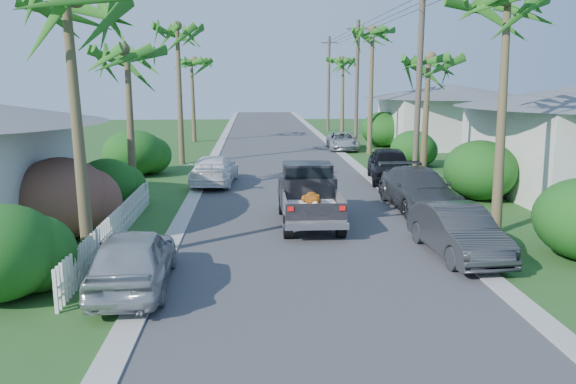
{
  "coord_description": "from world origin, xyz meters",
  "views": [
    {
      "loc": [
        -1.69,
        -11.72,
        5.0
      ],
      "look_at": [
        -0.6,
        6.1,
        1.4
      ],
      "focal_mm": 35.0,
      "sensor_mm": 36.0,
      "label": 1
    }
  ],
  "objects": [
    {
      "name": "parked_car_lf",
      "position": [
        -3.6,
        15.07,
        0.7
      ],
      "size": [
        2.32,
        4.94,
        1.39
      ],
      "primitive_type": "imported",
      "rotation": [
        0.0,
        0.0,
        3.06
      ],
      "color": "white",
      "rests_on": "ground"
    },
    {
      "name": "palm_l_d",
      "position": [
        -6.5,
        34.0,
        6.44
      ],
      "size": [
        4.4,
        4.4,
        7.7
      ],
      "color": "brown",
      "rests_on": "ground"
    },
    {
      "name": "parked_car_rn",
      "position": [
        4.1,
        3.43,
        0.72
      ],
      "size": [
        1.83,
        4.47,
        1.44
      ],
      "primitive_type": "imported",
      "rotation": [
        0.0,
        0.0,
        0.07
      ],
      "color": "#2B2D2F",
      "rests_on": "ground"
    },
    {
      "name": "picket_fence",
      "position": [
        -6.0,
        5.5,
        0.5
      ],
      "size": [
        0.1,
        11.0,
        1.0
      ],
      "primitive_type": "cube",
      "color": "white",
      "rests_on": "ground"
    },
    {
      "name": "ground",
      "position": [
        0.0,
        0.0,
        0.0
      ],
      "size": [
        120.0,
        120.0,
        0.0
      ],
      "primitive_type": "plane",
      "color": "#27551F",
      "rests_on": "ground"
    },
    {
      "name": "shrub_l_d",
      "position": [
        -8.0,
        18.0,
        1.2
      ],
      "size": [
        3.2,
        3.52,
        2.4
      ],
      "primitive_type": "ellipsoid",
      "color": "#134213",
      "rests_on": "ground"
    },
    {
      "name": "shrub_l_b",
      "position": [
        -7.8,
        6.0,
        1.3
      ],
      "size": [
        3.0,
        3.3,
        2.6
      ],
      "primitive_type": "ellipsoid",
      "color": "#A5173D",
      "rests_on": "ground"
    },
    {
      "name": "palm_r_b",
      "position": [
        6.6,
        15.0,
        5.95
      ],
      "size": [
        4.4,
        4.4,
        7.2
      ],
      "color": "brown",
      "rests_on": "ground"
    },
    {
      "name": "shrub_l_a",
      "position": [
        -7.5,
        1.0,
        1.1
      ],
      "size": [
        2.6,
        2.86,
        2.2
      ],
      "primitive_type": "ellipsoid",
      "color": "#134213",
      "rests_on": "ground"
    },
    {
      "name": "palm_l_c",
      "position": [
        -6.0,
        22.0,
        7.91
      ],
      "size": [
        4.4,
        4.4,
        9.2
      ],
      "color": "brown",
      "rests_on": "ground"
    },
    {
      "name": "palm_l_b",
      "position": [
        -6.8,
        12.0,
        6.15
      ],
      "size": [
        4.4,
        4.4,
        7.4
      ],
      "color": "brown",
      "rests_on": "ground"
    },
    {
      "name": "utility_pole_d",
      "position": [
        5.6,
        43.0,
        4.6
      ],
      "size": [
        1.6,
        0.26,
        9.0
      ],
      "color": "brown",
      "rests_on": "ground"
    },
    {
      "name": "parked_car_rm",
      "position": [
        4.69,
        9.34,
        0.78
      ],
      "size": [
        2.39,
        5.43,
        1.55
      ],
      "primitive_type": "imported",
      "rotation": [
        0.0,
        0.0,
        0.04
      ],
      "color": "#34373A",
      "rests_on": "ground"
    },
    {
      "name": "road",
      "position": [
        0.0,
        25.0,
        0.01
      ],
      "size": [
        8.0,
        100.0,
        0.02
      ],
      "primitive_type": "cube",
      "color": "#38383A",
      "rests_on": "ground"
    },
    {
      "name": "curb_left",
      "position": [
        -4.3,
        25.0,
        0.03
      ],
      "size": [
        0.6,
        100.0,
        0.06
      ],
      "primitive_type": "cube",
      "color": "#A5A39E",
      "rests_on": "ground"
    },
    {
      "name": "shrub_r_d",
      "position": [
        8.0,
        30.0,
        1.3
      ],
      "size": [
        3.2,
        3.52,
        2.6
      ],
      "primitive_type": "ellipsoid",
      "color": "#134213",
      "rests_on": "ground"
    },
    {
      "name": "curb_right",
      "position": [
        4.3,
        25.0,
        0.03
      ],
      "size": [
        0.6,
        100.0,
        0.06
      ],
      "primitive_type": "cube",
      "color": "#A5A39E",
      "rests_on": "ground"
    },
    {
      "name": "palm_r_c",
      "position": [
        6.2,
        26.0,
        8.11
      ],
      "size": [
        4.4,
        4.4,
        9.4
      ],
      "color": "brown",
      "rests_on": "ground"
    },
    {
      "name": "shrub_r_b",
      "position": [
        7.8,
        11.0,
        1.25
      ],
      "size": [
        3.0,
        3.3,
        2.5
      ],
      "primitive_type": "ellipsoid",
      "color": "#134213",
      "rests_on": "ground"
    },
    {
      "name": "utility_pole_c",
      "position": [
        5.6,
        28.0,
        4.6
      ],
      "size": [
        1.6,
        0.26,
        9.0
      ],
      "color": "brown",
      "rests_on": "ground"
    },
    {
      "name": "palm_r_d",
      "position": [
        6.5,
        40.0,
        6.74
      ],
      "size": [
        4.4,
        4.4,
        8.0
      ],
      "color": "brown",
      "rests_on": "ground"
    },
    {
      "name": "shrub_l_c",
      "position": [
        -7.4,
        10.0,
        1.0
      ],
      "size": [
        2.4,
        2.64,
        2.0
      ],
      "primitive_type": "ellipsoid",
      "color": "#134213",
      "rests_on": "ground"
    },
    {
      "name": "shrub_r_c",
      "position": [
        7.5,
        20.0,
        1.05
      ],
      "size": [
        2.6,
        2.86,
        2.1
      ],
      "primitive_type": "ellipsoid",
      "color": "#134213",
      "rests_on": "ground"
    },
    {
      "name": "pickup_truck",
      "position": [
        0.22,
        7.75,
        1.01
      ],
      "size": [
        1.98,
        5.12,
        2.06
      ],
      "color": "black",
      "rests_on": "ground"
    },
    {
      "name": "parked_car_ln",
      "position": [
        -4.62,
        1.39,
        0.75
      ],
      "size": [
        1.98,
        4.48,
        1.5
      ],
      "primitive_type": "imported",
      "rotation": [
        0.0,
        0.0,
        3.19
      ],
      "color": "#AEB1B5",
      "rests_on": "ground"
    },
    {
      "name": "parked_car_rf",
      "position": [
        5.0,
        15.3,
        0.83
      ],
      "size": [
        2.56,
        5.09,
        1.66
      ],
      "primitive_type": "imported",
      "rotation": [
        0.0,
        0.0,
        -0.12
      ],
      "color": "black",
      "rests_on": "ground"
    },
    {
      "name": "house_right_far",
      "position": [
        13.0,
        30.0,
        2.12
      ],
      "size": [
        9.0,
        8.0,
        4.6
      ],
      "color": "silver",
      "rests_on": "ground"
    },
    {
      "name": "parked_car_rd",
      "position": [
        4.68,
        28.15,
        0.61
      ],
      "size": [
        2.26,
        4.52,
        1.23
      ],
      "primitive_type": "imported",
      "rotation": [
        0.0,
        0.0,
        -0.05
      ],
      "color": "silver",
      "rests_on": "ground"
    },
    {
      "name": "utility_pole_b",
      "position": [
        5.6,
        13.0,
        4.6
      ],
      "size": [
        1.6,
        0.26,
        9.0
      ],
      "color": "brown",
      "rests_on": "ground"
    }
  ]
}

